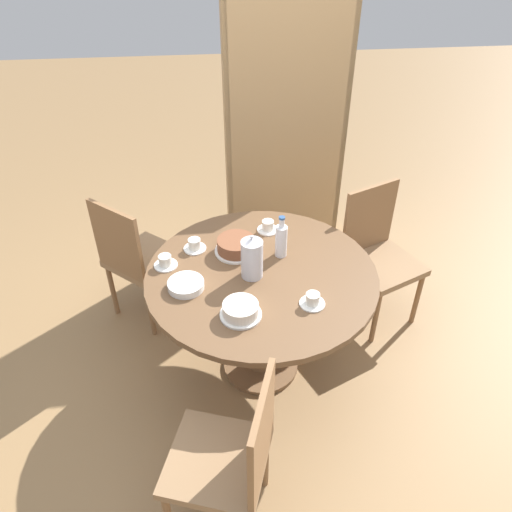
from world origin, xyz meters
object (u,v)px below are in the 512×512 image
at_px(chair_a, 231,457).
at_px(cup_d, 268,227).
at_px(coffee_pot, 252,258).
at_px(bookshelf, 285,136).
at_px(chair_b, 378,253).
at_px(cake_second, 241,310).
at_px(cup_c, 165,262).
at_px(chair_c, 137,257).
at_px(water_bottle, 281,240).
at_px(cup_a, 312,300).
at_px(cake_main, 236,246).
at_px(cup_b, 195,245).

relative_size(chair_a, cup_d, 7.22).
height_order(coffee_pot, cup_d, coffee_pot).
distance_m(bookshelf, coffee_pot, 1.47).
bearing_deg(chair_b, coffee_pot, -176.68).
height_order(cake_second, cup_c, cake_second).
bearing_deg(chair_c, cup_c, 158.29).
bearing_deg(bookshelf, coffee_pot, 74.67).
bearing_deg(water_bottle, chair_b, 22.42).
height_order(chair_a, cup_a, chair_a).
relative_size(coffee_pot, cup_a, 1.99).
bearing_deg(bookshelf, cup_d, 75.86).
bearing_deg(chair_a, cup_a, 162.51).
height_order(chair_c, cup_a, chair_c).
distance_m(water_bottle, cup_c, 0.65).
bearing_deg(chair_a, cake_main, -167.25).
distance_m(chair_a, bookshelf, 2.41).
relative_size(chair_a, chair_b, 1.00).
distance_m(cup_b, cup_d, 0.46).
distance_m(cup_a, cup_d, 0.69).
bearing_deg(cup_c, cup_b, 41.03).
distance_m(chair_b, cup_b, 1.22).
xyz_separation_m(chair_a, cup_d, (0.31, 1.30, 0.29)).
height_order(chair_b, chair_c, same).
xyz_separation_m(cake_main, cake_second, (-0.02, -0.52, -0.01)).
distance_m(water_bottle, cake_second, 0.54).
distance_m(coffee_pot, cup_d, 0.45).
bearing_deg(cup_b, bookshelf, 58.91).
xyz_separation_m(cup_a, cup_b, (-0.58, 0.53, 0.00)).
bearing_deg(cup_a, cup_c, 152.34).
distance_m(chair_a, cup_b, 1.20).
relative_size(bookshelf, water_bottle, 7.39).
bearing_deg(cake_second, chair_c, 124.89).
xyz_separation_m(chair_c, cake_main, (0.62, -0.35, 0.30)).
xyz_separation_m(chair_c, bookshelf, (1.08, 0.85, 0.41)).
distance_m(coffee_pot, cup_b, 0.42).
bearing_deg(coffee_pot, cake_main, 107.31).
bearing_deg(chair_b, cup_b, 164.74).
bearing_deg(cake_main, coffee_pot, -72.69).
height_order(chair_a, cup_c, chair_a).
bearing_deg(bookshelf, cup_a, 86.18).
distance_m(bookshelf, cup_d, 1.04).
distance_m(chair_a, coffee_pot, 0.98).
relative_size(chair_a, cup_a, 7.22).
xyz_separation_m(bookshelf, water_bottle, (-0.21, -1.26, -0.05)).
height_order(chair_a, chair_c, same).
bearing_deg(cup_d, cake_second, -107.12).
distance_m(chair_a, chair_b, 1.70).
relative_size(chair_c, coffee_pot, 3.63).
bearing_deg(cup_c, cup_a, -27.66).
height_order(cake_second, cup_b, cake_second).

